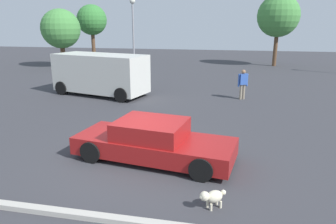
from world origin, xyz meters
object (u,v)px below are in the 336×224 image
(sedan_foreground, at_px, (153,142))
(dog, at_px, (212,197))
(light_post_mid, at_px, (133,22))
(van_white, at_px, (100,73))
(pedestrian, at_px, (243,82))

(sedan_foreground, bearing_deg, dog, -41.59)
(light_post_mid, bearing_deg, van_white, -85.77)
(sedan_foreground, xyz_separation_m, light_post_mid, (-5.62, 15.84, 3.42))
(sedan_foreground, xyz_separation_m, pedestrian, (2.75, 8.31, 0.38))
(sedan_foreground, bearing_deg, light_post_mid, 117.93)
(sedan_foreground, bearing_deg, van_white, 131.09)
(van_white, relative_size, light_post_mid, 0.97)
(van_white, bearing_deg, sedan_foreground, 137.24)
(van_white, xyz_separation_m, pedestrian, (7.78, 0.48, -0.29))
(van_white, bearing_deg, pedestrian, -161.92)
(pedestrian, xyz_separation_m, light_post_mid, (-8.37, 7.53, 3.04))
(dog, height_order, pedestrian, pedestrian)
(dog, bearing_deg, sedan_foreground, -87.38)
(dog, xyz_separation_m, van_white, (-6.91, 10.08, 0.94))
(dog, height_order, van_white, van_white)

